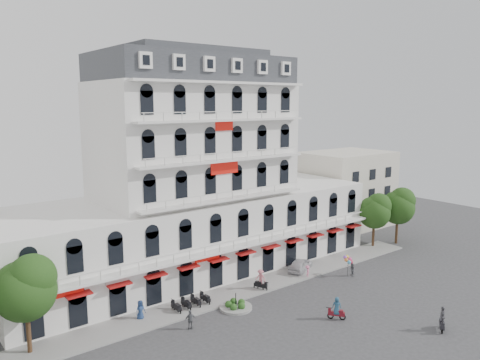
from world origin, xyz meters
name	(u,v)px	position (x,y,z in m)	size (l,w,h in m)	color
ground	(302,322)	(0.00, 0.00, 0.00)	(120.00, 120.00, 0.00)	#38383A
sidewalk	(241,291)	(0.00, 9.00, 0.08)	(53.00, 4.00, 0.16)	gray
main_building	(194,187)	(0.00, 18.00, 9.96)	(45.00, 15.00, 25.80)	silver
flank_building_east	(346,189)	(30.00, 20.00, 6.00)	(14.00, 10.00, 12.00)	beige
traffic_island	(236,306)	(-3.00, 6.00, 0.26)	(3.20, 3.20, 1.60)	gray
parked_scooter_row	(191,308)	(-6.35, 8.80, 0.00)	(4.40, 1.80, 1.10)	black
tree_west_inner	(26,286)	(-20.95, 9.48, 5.68)	(4.76, 4.76, 8.25)	#382314
tree_east_inner	(375,210)	(24.05, 9.98, 5.21)	(4.40, 4.37, 7.57)	#382314
tree_east_outer	(398,205)	(28.05, 8.98, 5.55)	(4.65, 4.65, 8.05)	#382314
parked_car	(300,265)	(9.34, 9.50, 0.76)	(1.79, 4.44, 1.51)	silver
rider_east	(337,308)	(3.00, -1.52, 1.08)	(1.20, 1.42, 2.17)	maroon
rider_northeast	(442,318)	(8.63, -8.63, 1.14)	(1.48, 1.12, 2.28)	#222227
rider_center	(261,279)	(1.82, 7.97, 1.25)	(1.07, 1.64, 2.34)	black
pedestrian_left	(140,310)	(-11.37, 9.50, 0.94)	(0.92, 0.60, 1.88)	navy
pedestrian_mid	(190,320)	(-8.69, 5.15, 0.88)	(1.03, 0.43, 1.77)	#55585D
pedestrian_right	(307,272)	(8.31, 7.36, 0.76)	(0.98, 0.56, 1.51)	pink
balloon_vendor	(350,265)	(12.64, 4.75, 1.31)	(1.38, 1.28, 2.45)	slate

